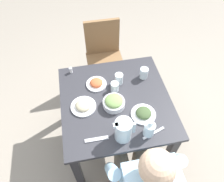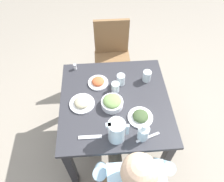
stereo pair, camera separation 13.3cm
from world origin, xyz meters
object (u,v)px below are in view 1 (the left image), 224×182
(diner_near, at_px, (142,177))
(chair_far, at_px, (104,54))
(salad_bowl, at_px, (114,102))
(water_glass_near_right, at_px, (115,87))
(plate_dolmas, at_px, (143,113))
(plate_beans, at_px, (83,106))
(plate_rice_curry, at_px, (96,83))
(water_glass_by_pitcher, at_px, (119,79))
(water_glass_center, at_px, (144,73))
(water_pitcher, at_px, (123,130))
(dining_table, at_px, (116,108))
(oil_carafe, at_px, (149,130))
(salt_shaker, at_px, (71,70))

(diner_near, bearing_deg, chair_far, 90.85)
(salad_bowl, distance_m, water_glass_near_right, 0.16)
(plate_dolmas, bearing_deg, plate_beans, 159.93)
(plate_rice_curry, relative_size, water_glass_near_right, 1.99)
(plate_dolmas, height_order, water_glass_by_pitcher, water_glass_by_pitcher)
(plate_rice_curry, bearing_deg, water_glass_by_pitcher, -4.51)
(diner_near, bearing_deg, plate_beans, 118.84)
(water_glass_by_pitcher, distance_m, water_glass_center, 0.23)
(plate_dolmas, xyz_separation_m, water_glass_near_right, (-0.17, 0.28, 0.03))
(water_glass_by_pitcher, bearing_deg, diner_near, -90.41)
(chair_far, bearing_deg, water_pitcher, -92.72)
(chair_far, xyz_separation_m, plate_beans, (-0.30, -0.83, 0.24))
(plate_rice_curry, relative_size, water_glass_center, 1.76)
(water_glass_center, xyz_separation_m, water_glass_near_right, (-0.28, -0.10, -0.01))
(salad_bowl, height_order, plate_beans, salad_bowl)
(dining_table, xyz_separation_m, salad_bowl, (-0.03, -0.05, 0.16))
(oil_carafe, xyz_separation_m, salt_shaker, (-0.50, 0.73, -0.03))
(chair_far, relative_size, oil_carafe, 5.19)
(water_glass_center, bearing_deg, plate_rice_curry, -178.89)
(plate_dolmas, bearing_deg, salt_shaker, 132.22)
(water_glass_by_pitcher, bearing_deg, chair_far, 92.40)
(salt_shaker, bearing_deg, diner_near, -68.46)
(dining_table, distance_m, water_glass_near_right, 0.19)
(dining_table, height_order, water_glass_near_right, water_glass_near_right)
(water_glass_by_pitcher, bearing_deg, dining_table, -109.75)
(chair_far, height_order, diner_near, diner_near)
(water_pitcher, bearing_deg, dining_table, 87.03)
(dining_table, xyz_separation_m, salt_shaker, (-0.33, 0.38, 0.14))
(salt_shaker, bearing_deg, water_glass_center, -16.24)
(chair_far, relative_size, diner_near, 0.74)
(water_glass_by_pitcher, height_order, oil_carafe, oil_carafe)
(dining_table, relative_size, chair_far, 1.05)
(chair_far, xyz_separation_m, plate_dolmas, (0.14, -0.99, 0.24))
(dining_table, height_order, diner_near, diner_near)
(dining_table, bearing_deg, water_glass_near_right, 83.70)
(diner_near, bearing_deg, oil_carafe, 67.40)
(water_glass_by_pitcher, height_order, water_glass_near_right, water_glass_by_pitcher)
(dining_table, xyz_separation_m, plate_dolmas, (0.18, -0.18, 0.13))
(dining_table, bearing_deg, plate_beans, -176.03)
(plate_beans, bearing_deg, water_glass_center, 21.47)
(plate_beans, bearing_deg, salad_bowl, -7.35)
(plate_rice_curry, bearing_deg, oil_carafe, -60.76)
(water_pitcher, distance_m, salt_shaker, 0.78)
(salad_bowl, height_order, plate_dolmas, salad_bowl)
(water_glass_near_right, bearing_deg, dining_table, -96.30)
(salad_bowl, distance_m, water_glass_center, 0.41)
(oil_carafe, bearing_deg, salad_bowl, 123.75)
(water_pitcher, height_order, plate_rice_curry, water_pitcher)
(diner_near, xyz_separation_m, water_glass_by_pitcher, (0.01, 0.79, 0.13))
(salad_bowl, bearing_deg, water_glass_near_right, 76.02)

